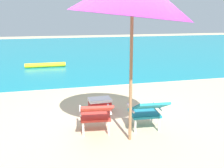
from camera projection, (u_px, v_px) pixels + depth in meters
name	position (u px, v px, depth m)	size (l,w,h in m)	color
ground_plane	(85.00, 81.00, 8.55)	(40.00, 40.00, 0.00)	#CCB78E
ocean_band	(64.00, 50.00, 16.24)	(40.00, 18.00, 0.01)	teal
swim_buoy	(45.00, 65.00, 10.71)	(0.18, 0.18, 1.60)	yellow
lounge_chair_left	(96.00, 113.00, 4.57)	(0.64, 0.93, 0.68)	red
lounge_chair_right	(147.00, 110.00, 4.71)	(0.61, 0.92, 0.68)	teal
cooler_box	(100.00, 105.00, 5.70)	(0.48, 0.33, 0.32)	red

